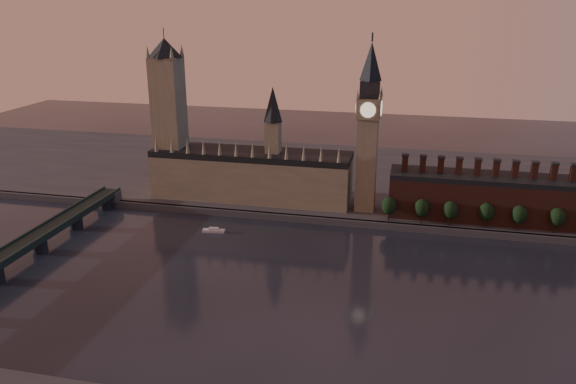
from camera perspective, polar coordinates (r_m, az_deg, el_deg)
name	(u,v)px	position (r m, az deg, el deg)	size (l,w,h in m)	color
ground	(319,299)	(259.11, 3.20, -10.81)	(900.00, 900.00, 0.00)	black
north_bank	(359,179)	(421.31, 7.25, 1.30)	(900.00, 182.00, 4.00)	#47484C
palace_of_westminster	(252,173)	(367.50, -3.67, 1.99)	(130.00, 30.30, 74.00)	gray
victoria_tower	(169,112)	(377.75, -11.99, 7.94)	(24.00, 24.00, 108.00)	gray
big_ben	(368,126)	(340.88, 8.15, 6.61)	(15.00, 15.00, 107.00)	gray
chimney_block	(483,196)	(353.07, 19.24, -0.43)	(110.00, 25.00, 37.00)	#53291F
embankment_tree_0	(389,206)	(336.29, 10.23, -1.38)	(8.60, 8.60, 14.88)	black
embankment_tree_1	(422,208)	(336.48, 13.43, -1.59)	(8.60, 8.60, 14.88)	black
embankment_tree_2	(450,210)	(337.29, 16.17, -1.78)	(8.60, 8.60, 14.88)	black
embankment_tree_3	(486,212)	(340.87, 19.51, -1.92)	(8.60, 8.60, 14.88)	black
embankment_tree_4	(519,215)	(343.43, 22.44, -2.13)	(8.60, 8.60, 14.88)	black
embankment_tree_5	(557,217)	(347.97, 25.68, -2.32)	(8.60, 8.60, 14.88)	black
westminster_bridge	(14,255)	(314.72, -26.07, -5.73)	(14.00, 200.00, 11.55)	#1B2A25
river_boat	(214,230)	(331.08, -7.56, -3.88)	(13.34, 5.13, 2.60)	silver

